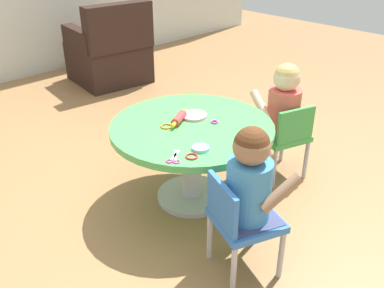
{
  "coord_description": "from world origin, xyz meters",
  "views": [
    {
      "loc": [
        -1.56,
        -1.61,
        1.59
      ],
      "look_at": [
        0.0,
        0.0,
        0.39
      ],
      "focal_mm": 39.95,
      "sensor_mm": 36.0,
      "label": 1
    }
  ],
  "objects_px": {
    "child_chair_left": "(240,220)",
    "seated_child_right": "(284,102)",
    "craft_scissors": "(174,159)",
    "craft_table": "(192,142)",
    "child_chair_right": "(284,136)",
    "armchair_dark": "(110,53)",
    "seated_child_left": "(250,178)",
    "rolling_pin": "(179,118)"
  },
  "relations": [
    {
      "from": "armchair_dark",
      "to": "rolling_pin",
      "type": "bearing_deg",
      "value": -114.05
    },
    {
      "from": "armchair_dark",
      "to": "child_chair_left",
      "type": "bearing_deg",
      "value": -112.88
    },
    {
      "from": "child_chair_left",
      "to": "craft_scissors",
      "type": "distance_m",
      "value": 0.44
    },
    {
      "from": "child_chair_left",
      "to": "armchair_dark",
      "type": "height_order",
      "value": "armchair_dark"
    },
    {
      "from": "craft_table",
      "to": "child_chair_right",
      "type": "bearing_deg",
      "value": -20.94
    },
    {
      "from": "rolling_pin",
      "to": "child_chair_right",
      "type": "bearing_deg",
      "value": -25.82
    },
    {
      "from": "armchair_dark",
      "to": "craft_scissors",
      "type": "relative_size",
      "value": 6.16
    },
    {
      "from": "child_chair_right",
      "to": "armchair_dark",
      "type": "distance_m",
      "value": 2.4
    },
    {
      "from": "craft_table",
      "to": "craft_scissors",
      "type": "distance_m",
      "value": 0.43
    },
    {
      "from": "child_chair_right",
      "to": "armchair_dark",
      "type": "bearing_deg",
      "value": 83.41
    },
    {
      "from": "seated_child_right",
      "to": "child_chair_right",
      "type": "bearing_deg",
      "value": -107.92
    },
    {
      "from": "craft_table",
      "to": "child_chair_left",
      "type": "distance_m",
      "value": 0.67
    },
    {
      "from": "seated_child_right",
      "to": "child_chair_left",
      "type": "bearing_deg",
      "value": -155.7
    },
    {
      "from": "child_chair_left",
      "to": "rolling_pin",
      "type": "relative_size",
      "value": 2.52
    },
    {
      "from": "child_chair_right",
      "to": "seated_child_right",
      "type": "xyz_separation_m",
      "value": [
        0.01,
        0.04,
        0.23
      ]
    },
    {
      "from": "craft_scissors",
      "to": "seated_child_right",
      "type": "bearing_deg",
      "value": 1.59
    },
    {
      "from": "seated_child_left",
      "to": "seated_child_right",
      "type": "relative_size",
      "value": 1.0
    },
    {
      "from": "armchair_dark",
      "to": "rolling_pin",
      "type": "relative_size",
      "value": 3.99
    },
    {
      "from": "craft_table",
      "to": "craft_scissors",
      "type": "height_order",
      "value": "craft_scissors"
    },
    {
      "from": "craft_table",
      "to": "rolling_pin",
      "type": "height_order",
      "value": "rolling_pin"
    },
    {
      "from": "seated_child_left",
      "to": "armchair_dark",
      "type": "distance_m",
      "value": 2.99
    },
    {
      "from": "child_chair_right",
      "to": "rolling_pin",
      "type": "bearing_deg",
      "value": 154.18
    },
    {
      "from": "child_chair_left",
      "to": "seated_child_right",
      "type": "bearing_deg",
      "value": 24.3
    },
    {
      "from": "armchair_dark",
      "to": "craft_scissors",
      "type": "height_order",
      "value": "armchair_dark"
    },
    {
      "from": "child_chair_left",
      "to": "armchair_dark",
      "type": "relative_size",
      "value": 0.63
    },
    {
      "from": "seated_child_left",
      "to": "seated_child_right",
      "type": "distance_m",
      "value": 0.96
    },
    {
      "from": "seated_child_left",
      "to": "armchair_dark",
      "type": "xyz_separation_m",
      "value": [
        1.12,
        2.77,
        -0.22
      ]
    },
    {
      "from": "child_chair_left",
      "to": "rolling_pin",
      "type": "bearing_deg",
      "value": 70.79
    },
    {
      "from": "child_chair_right",
      "to": "rolling_pin",
      "type": "xyz_separation_m",
      "value": [
        -0.65,
        0.31,
        0.23
      ]
    },
    {
      "from": "seated_child_left",
      "to": "child_chair_right",
      "type": "relative_size",
      "value": 0.95
    },
    {
      "from": "child_chair_right",
      "to": "rolling_pin",
      "type": "height_order",
      "value": "rolling_pin"
    },
    {
      "from": "child_chair_left",
      "to": "child_chair_right",
      "type": "height_order",
      "value": "same"
    },
    {
      "from": "seated_child_left",
      "to": "craft_scissors",
      "type": "relative_size",
      "value": 3.7
    },
    {
      "from": "seated_child_left",
      "to": "seated_child_right",
      "type": "height_order",
      "value": "same"
    },
    {
      "from": "craft_scissors",
      "to": "child_chair_right",
      "type": "bearing_deg",
      "value": -0.66
    },
    {
      "from": "seated_child_right",
      "to": "craft_scissors",
      "type": "height_order",
      "value": "seated_child_right"
    },
    {
      "from": "child_chair_left",
      "to": "seated_child_right",
      "type": "height_order",
      "value": "seated_child_right"
    },
    {
      "from": "child_chair_left",
      "to": "craft_table",
      "type": "bearing_deg",
      "value": 66.01
    },
    {
      "from": "child_chair_right",
      "to": "rolling_pin",
      "type": "relative_size",
      "value": 2.52
    },
    {
      "from": "armchair_dark",
      "to": "craft_scissors",
      "type": "xyz_separation_m",
      "value": [
        -1.24,
        -2.37,
        0.21
      ]
    },
    {
      "from": "craft_table",
      "to": "child_chair_right",
      "type": "height_order",
      "value": "child_chair_right"
    },
    {
      "from": "child_chair_right",
      "to": "armchair_dark",
      "type": "height_order",
      "value": "armchair_dark"
    }
  ]
}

